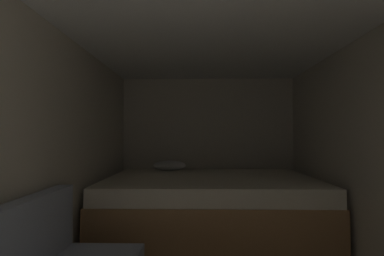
% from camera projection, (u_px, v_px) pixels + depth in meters
% --- Properties ---
extents(wall_back, '(2.72, 0.05, 2.08)m').
position_uv_depth(wall_back, '(208.00, 146.00, 4.69)').
color(wall_back, beige).
rests_on(wall_back, ground).
extents(wall_left, '(0.05, 4.92, 2.08)m').
position_uv_depth(wall_left, '(37.00, 156.00, 2.24)').
color(wall_left, beige).
rests_on(wall_left, ground).
extents(ceiling_slab, '(2.72, 4.92, 0.05)m').
position_uv_depth(ceiling_slab, '(218.00, 12.00, 2.24)').
color(ceiling_slab, white).
rests_on(ceiling_slab, wall_left).
extents(bed, '(2.50, 1.80, 0.83)m').
position_uv_depth(bed, '(210.00, 205.00, 3.70)').
color(bed, '#9E7247').
rests_on(bed, ground).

